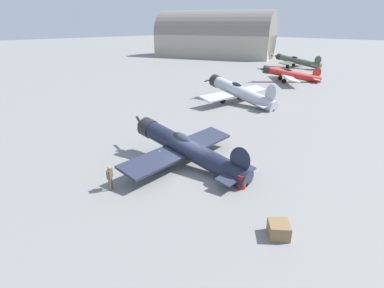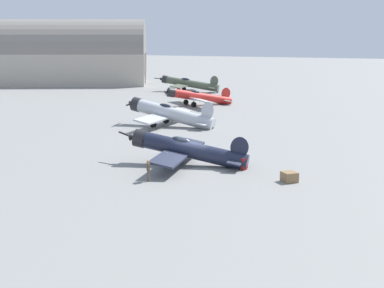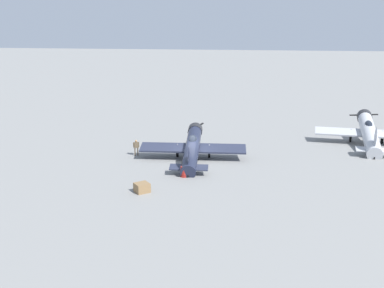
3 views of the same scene
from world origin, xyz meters
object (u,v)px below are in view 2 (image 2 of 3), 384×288
Objects in this scene: airplane_foreground at (186,149)px; fuel_drum at (244,164)px; airplane_mid_apron at (170,114)px; ground_crew_mechanic at (148,168)px; airplane_far_line at (197,97)px; airplane_outer_stand at (188,83)px; equipment_crate at (289,177)px.

fuel_drum is at bearing 175.56° from airplane_foreground.
ground_crew_mechanic is at bearing 112.70° from airplane_mid_apron.
airplane_far_line is at bearing -76.22° from airplane_mid_apron.
fuel_drum is at bearing -164.46° from ground_crew_mechanic.
airplane_foreground is 5.95m from ground_crew_mechanic.
equipment_crate is at bearing 114.66° from airplane_outer_stand.
ground_crew_mechanic is at bearing 77.00° from airplane_foreground.
airplane_far_line reaches higher than ground_crew_mechanic.
equipment_crate is at bearing 159.27° from airplane_foreground.
airplane_far_line is at bearing 27.96° from equipment_crate.
equipment_crate is at bearing 135.31° from airplane_mid_apron.
fuel_drum is (2.59, 4.17, 0.10)m from equipment_crate.
ground_crew_mechanic is at bearing 105.32° from airplane_outer_stand.
ground_crew_mechanic reaches higher than equipment_crate.
fuel_drum is at bearing 131.61° from airplane_mid_apron.
equipment_crate is (-20.53, -17.80, -1.11)m from airplane_mid_apron.
fuel_drum is (-17.94, -13.63, -1.01)m from airplane_mid_apron.
airplane_outer_stand reaches higher than fuel_drum.
airplane_mid_apron is at bearing 37.22° from fuel_drum.
airplane_outer_stand is at bearing -75.28° from airplane_foreground.
airplane_far_line is at bearing 111.97° from airplane_outer_stand.
airplane_foreground is at bearing 120.21° from airplane_mid_apron.
ground_crew_mechanic is at bearing 136.11° from fuel_drum.
airplane_foreground is at bearing 90.75° from fuel_drum.
equipment_crate is (3.36, -9.89, -0.60)m from ground_crew_mechanic.
airplane_outer_stand reaches higher than airplane_far_line.
ground_crew_mechanic is 8.27m from fuel_drum.
fuel_drum is (0.06, -4.91, -0.85)m from airplane_foreground.
airplane_outer_stand is at bearing -108.19° from airplane_far_line.
equipment_crate is 1.56× the size of fuel_drum.
airplane_foreground is at bearing -128.37° from ground_crew_mechanic.
airplane_mid_apron is 7.72× the size of equipment_crate.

